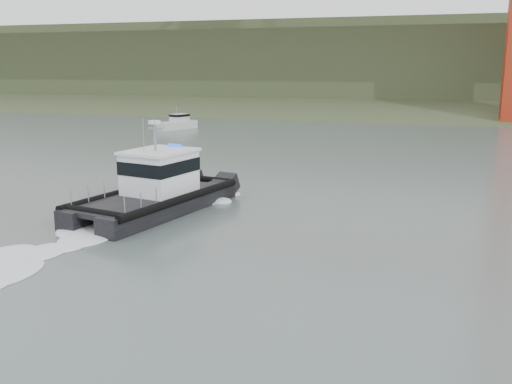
% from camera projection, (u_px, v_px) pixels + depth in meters
% --- Properties ---
extents(ground, '(400.00, 400.00, 0.00)m').
position_uv_depth(ground, '(180.00, 330.00, 18.21)').
color(ground, '#4D5C58').
rests_on(ground, ground).
extents(headlands, '(500.00, 105.36, 27.12)m').
position_uv_depth(headlands, '(404.00, 72.00, 133.75)').
color(headlands, '#334427').
rests_on(headlands, ground).
extents(patrol_boat, '(6.28, 11.81, 5.44)m').
position_uv_depth(patrol_boat, '(157.00, 188.00, 32.95)').
color(patrol_boat, black).
rests_on(patrol_boat, ground).
extents(motorboat, '(4.12, 6.10, 3.20)m').
position_uv_depth(motorboat, '(178.00, 123.00, 76.70)').
color(motorboat, silver).
rests_on(motorboat, ground).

